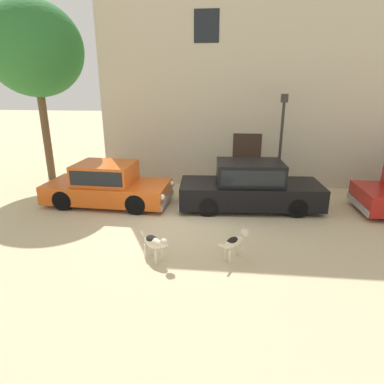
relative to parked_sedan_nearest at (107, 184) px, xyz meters
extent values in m
plane|color=#CCB78E|center=(2.66, -1.35, -0.70)|extent=(80.00, 80.00, 0.00)
cube|color=#D15619|center=(0.01, 0.00, -0.25)|extent=(4.18, 1.98, 0.60)
cube|color=#D15619|center=(-0.03, 0.00, 0.39)|extent=(1.96, 1.62, 0.67)
cube|color=black|center=(-0.03, 0.00, 0.40)|extent=(1.81, 1.64, 0.47)
cube|color=#999BA0|center=(2.04, -0.10, -0.44)|extent=(0.20, 1.76, 0.20)
cube|color=#999BA0|center=(-2.02, 0.10, -0.44)|extent=(0.20, 1.76, 0.20)
sphere|color=silver|center=(2.11, 0.62, -0.11)|extent=(0.20, 0.20, 0.20)
sphere|color=silver|center=(2.04, -0.81, -0.11)|extent=(0.20, 0.20, 0.20)
cube|color=red|center=(-1.98, 0.87, -0.10)|extent=(0.05, 0.18, 0.18)
cube|color=red|center=(-2.05, -0.68, -0.10)|extent=(0.05, 0.18, 0.18)
cylinder|color=black|center=(1.28, 0.73, -0.37)|extent=(0.67, 0.23, 0.66)
cylinder|color=black|center=(1.20, -0.85, -0.37)|extent=(0.67, 0.23, 0.66)
cylinder|color=black|center=(-1.18, 0.85, -0.37)|extent=(0.67, 0.23, 0.66)
cylinder|color=black|center=(-1.25, -0.74, -0.37)|extent=(0.67, 0.23, 0.66)
cube|color=black|center=(4.80, 0.08, -0.19)|extent=(4.64, 1.99, 0.72)
cube|color=black|center=(4.76, 0.08, 0.52)|extent=(2.18, 1.59, 0.70)
cube|color=black|center=(4.76, 0.08, 0.53)|extent=(2.01, 1.61, 0.49)
cube|color=#999BA0|center=(7.05, 0.22, -0.44)|extent=(0.23, 1.67, 0.20)
cube|color=#999BA0|center=(2.55, -0.06, -0.44)|extent=(0.23, 1.67, 0.20)
sphere|color=silver|center=(7.04, 0.89, -0.03)|extent=(0.20, 0.20, 0.20)
sphere|color=silver|center=(7.12, -0.45, -0.03)|extent=(0.20, 0.20, 0.20)
cube|color=red|center=(2.51, 0.66, -0.01)|extent=(0.05, 0.18, 0.18)
cube|color=red|center=(2.60, -0.79, -0.01)|extent=(0.05, 0.18, 0.18)
cylinder|color=black|center=(6.11, 0.91, -0.39)|extent=(0.63, 0.24, 0.62)
cylinder|color=black|center=(6.21, -0.58, -0.39)|extent=(0.63, 0.24, 0.62)
cylinder|color=black|center=(3.39, 0.74, -0.39)|extent=(0.63, 0.24, 0.62)
cylinder|color=black|center=(3.49, -0.76, -0.39)|extent=(0.63, 0.24, 0.62)
cube|color=#999BA0|center=(8.26, 0.08, -0.44)|extent=(0.12, 1.80, 0.20)
cube|color=red|center=(8.26, 0.88, -0.06)|extent=(0.04, 0.18, 0.18)
cube|color=red|center=(8.25, -0.72, -0.06)|extent=(0.04, 0.18, 0.18)
cylinder|color=black|center=(9.16, 0.89, -0.39)|extent=(0.62, 0.20, 0.62)
cube|color=#BCB299|center=(7.26, 5.55, 3.65)|extent=(16.46, 5.92, 8.70)
cube|color=#38281E|center=(4.79, 2.58, 0.35)|extent=(1.10, 0.02, 2.10)
cube|color=black|center=(3.15, 2.58, 5.17)|extent=(0.90, 0.02, 1.10)
cylinder|color=beige|center=(2.56, -3.61, -0.52)|extent=(0.06, 0.06, 0.35)
cylinder|color=beige|center=(2.46, -3.75, -0.52)|extent=(0.06, 0.06, 0.35)
cylinder|color=beige|center=(2.26, -3.38, -0.52)|extent=(0.06, 0.06, 0.35)
cylinder|color=beige|center=(2.15, -3.51, -0.52)|extent=(0.06, 0.06, 0.35)
ellipsoid|color=beige|center=(2.36, -3.56, -0.25)|extent=(0.61, 0.55, 0.27)
ellipsoid|color=black|center=(2.32, -3.54, -0.18)|extent=(0.39, 0.37, 0.15)
sphere|color=beige|center=(2.65, -3.79, -0.14)|extent=(0.20, 0.20, 0.20)
cone|color=beige|center=(2.73, -3.85, -0.15)|extent=(0.16, 0.16, 0.11)
cone|color=beige|center=(2.68, -3.74, -0.04)|extent=(0.10, 0.10, 0.09)
cone|color=beige|center=(2.61, -3.84, -0.04)|extent=(0.10, 0.10, 0.09)
cylinder|color=beige|center=(2.07, -3.34, -0.19)|extent=(0.18, 0.16, 0.17)
cylinder|color=beige|center=(4.30, -3.11, -0.53)|extent=(0.06, 0.06, 0.33)
cylinder|color=beige|center=(4.41, -3.21, -0.53)|extent=(0.06, 0.06, 0.33)
cylinder|color=beige|center=(4.02, -3.43, -0.53)|extent=(0.06, 0.06, 0.33)
cylinder|color=beige|center=(4.13, -3.53, -0.53)|extent=(0.06, 0.06, 0.33)
ellipsoid|color=beige|center=(4.22, -3.32, -0.28)|extent=(0.57, 0.61, 0.26)
ellipsoid|color=black|center=(4.18, -3.36, -0.21)|extent=(0.37, 0.39, 0.14)
sphere|color=beige|center=(4.48, -3.02, -0.17)|extent=(0.21, 0.21, 0.21)
cone|color=beige|center=(4.55, -2.94, -0.18)|extent=(0.16, 0.16, 0.12)
cone|color=beige|center=(4.43, -2.98, -0.07)|extent=(0.10, 0.10, 0.09)
cone|color=beige|center=(4.53, -3.06, -0.07)|extent=(0.10, 0.10, 0.09)
cylinder|color=beige|center=(3.95, -3.63, -0.22)|extent=(0.18, 0.20, 0.16)
cylinder|color=#2D2B28|center=(5.92, 1.72, 0.96)|extent=(0.10, 0.10, 3.32)
cube|color=#2D2B28|center=(5.92, 1.72, 2.76)|extent=(0.22, 0.22, 0.28)
sphere|color=silver|center=(5.92, 1.72, 2.76)|extent=(0.18, 0.18, 0.18)
cylinder|color=brown|center=(-3.46, 2.66, 1.19)|extent=(0.31, 0.31, 3.78)
ellipsoid|color=#286B2D|center=(-3.46, 2.66, 4.48)|extent=(3.73, 3.36, 3.54)
camera|label=1|loc=(3.95, -10.21, 3.24)|focal=30.52mm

